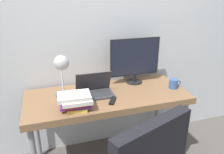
{
  "coord_description": "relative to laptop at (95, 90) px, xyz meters",
  "views": [
    {
      "loc": [
        -0.51,
        -1.46,
        1.68
      ],
      "look_at": [
        0.03,
        0.29,
        0.96
      ],
      "focal_mm": 35.0,
      "sensor_mm": 36.0,
      "label": 1
    }
  ],
  "objects": [
    {
      "name": "laptop",
      "position": [
        0.0,
        0.0,
        0.0
      ],
      "size": [
        0.33,
        0.21,
        0.22
      ],
      "color": "#38383D",
      "rests_on": "desk"
    },
    {
      "name": "mug",
      "position": [
        0.78,
        -0.09,
        0.0
      ],
      "size": [
        0.13,
        0.08,
        0.09
      ],
      "color": "#385693",
      "rests_on": "desk"
    },
    {
      "name": "tv_remote",
      "position": [
        0.11,
        -0.18,
        -0.04
      ],
      "size": [
        0.1,
        0.14,
        0.02
      ],
      "color": "black",
      "rests_on": "desk"
    },
    {
      "name": "desk",
      "position": [
        0.12,
        -0.02,
        -0.12
      ],
      "size": [
        1.51,
        0.63,
        0.78
      ],
      "color": "brown",
      "rests_on": "ground_plane"
    },
    {
      "name": "wall_back",
      "position": [
        0.12,
        0.36,
        0.48
      ],
      "size": [
        8.0,
        0.05,
        2.6
      ],
      "color": "silver",
      "rests_on": "ground_plane"
    },
    {
      "name": "monitor",
      "position": [
        0.47,
        0.17,
        0.21
      ],
      "size": [
        0.52,
        0.17,
        0.47
      ],
      "color": "black",
      "rests_on": "desk"
    },
    {
      "name": "book_stack",
      "position": [
        -0.2,
        -0.21,
        0.03
      ],
      "size": [
        0.28,
        0.22,
        0.14
      ],
      "color": "gold",
      "rests_on": "desk"
    },
    {
      "name": "desk_lamp",
      "position": [
        -0.29,
        -0.06,
        0.27
      ],
      "size": [
        0.13,
        0.29,
        0.43
      ],
      "color": "#4C4C51",
      "rests_on": "desk"
    }
  ]
}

